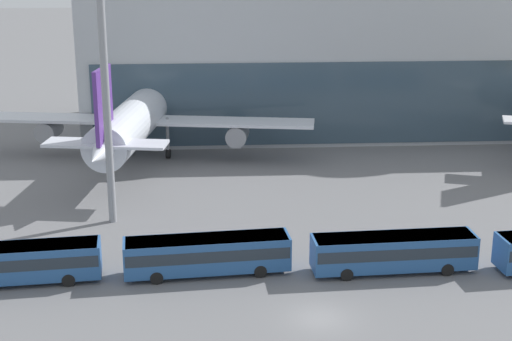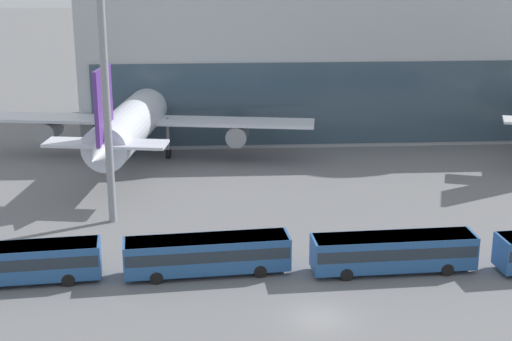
{
  "view_description": "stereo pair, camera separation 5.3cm",
  "coord_description": "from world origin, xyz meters",
  "px_view_note": "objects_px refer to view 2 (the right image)",
  "views": [
    {
      "loc": [
        -7.38,
        -48.5,
        26.0
      ],
      "look_at": [
        -3.1,
        21.83,
        4.0
      ],
      "focal_mm": 55.0,
      "sensor_mm": 36.0,
      "label": 1
    },
    {
      "loc": [
        -7.32,
        -48.5,
        26.0
      ],
      "look_at": [
        -3.1,
        21.83,
        4.0
      ],
      "focal_mm": 55.0,
      "sensor_mm": 36.0,
      "label": 2
    }
  ],
  "objects_px": {
    "airliner_at_gate_far": "(143,113)",
    "shuttle_bus_1": "(14,261)",
    "shuttle_bus_2": "(207,253)",
    "floodlight_mast": "(104,67)",
    "shuttle_bus_3": "(393,250)"
  },
  "relations": [
    {
      "from": "shuttle_bus_2",
      "to": "floodlight_mast",
      "type": "height_order",
      "value": "floodlight_mast"
    },
    {
      "from": "shuttle_bus_1",
      "to": "shuttle_bus_2",
      "type": "distance_m",
      "value": 14.59
    },
    {
      "from": "airliner_at_gate_far",
      "to": "shuttle_bus_3",
      "type": "distance_m",
      "value": 40.49
    },
    {
      "from": "floodlight_mast",
      "to": "shuttle_bus_2",
      "type": "bearing_deg",
      "value": -54.05
    },
    {
      "from": "shuttle_bus_2",
      "to": "floodlight_mast",
      "type": "relative_size",
      "value": 0.55
    },
    {
      "from": "shuttle_bus_3",
      "to": "floodlight_mast",
      "type": "distance_m",
      "value": 29.19
    },
    {
      "from": "shuttle_bus_1",
      "to": "shuttle_bus_2",
      "type": "xyz_separation_m",
      "value": [
        14.57,
        0.75,
        0.0
      ]
    },
    {
      "from": "airliner_at_gate_far",
      "to": "floodlight_mast",
      "type": "distance_m",
      "value": 23.32
    },
    {
      "from": "shuttle_bus_3",
      "to": "shuttle_bus_2",
      "type": "bearing_deg",
      "value": 175.36
    },
    {
      "from": "airliner_at_gate_far",
      "to": "shuttle_bus_1",
      "type": "height_order",
      "value": "airliner_at_gate_far"
    },
    {
      "from": "shuttle_bus_1",
      "to": "shuttle_bus_2",
      "type": "height_order",
      "value": "same"
    },
    {
      "from": "airliner_at_gate_far",
      "to": "floodlight_mast",
      "type": "bearing_deg",
      "value": -174.71
    },
    {
      "from": "shuttle_bus_1",
      "to": "floodlight_mast",
      "type": "height_order",
      "value": "floodlight_mast"
    },
    {
      "from": "shuttle_bus_2",
      "to": "shuttle_bus_3",
      "type": "xyz_separation_m",
      "value": [
        14.57,
        -0.41,
        0.0
      ]
    },
    {
      "from": "shuttle_bus_1",
      "to": "shuttle_bus_3",
      "type": "distance_m",
      "value": 29.14
    }
  ]
}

